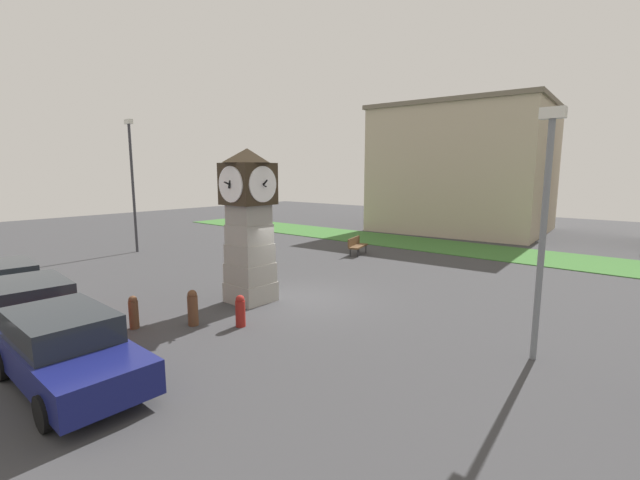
{
  "coord_description": "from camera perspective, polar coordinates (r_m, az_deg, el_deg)",
  "views": [
    {
      "loc": [
        9.32,
        -10.25,
        4.25
      ],
      "look_at": [
        -0.51,
        1.55,
        1.82
      ],
      "focal_mm": 24.0,
      "sensor_mm": 36.0,
      "label": 1
    }
  ],
  "objects": [
    {
      "name": "street_lamp_near_road",
      "position": [
        10.58,
        27.74,
        2.75
      ],
      "size": [
        0.5,
        0.24,
        5.61
      ],
      "color": "slate",
      "rests_on": "ground_plane"
    },
    {
      "name": "ground_plane",
      "position": [
        14.49,
        -2.38,
        -8.07
      ],
      "size": [
        71.14,
        71.14,
        0.0
      ],
      "primitive_type": "plane",
      "color": "#38383A"
    },
    {
      "name": "street_lamp_far_side",
      "position": [
        24.83,
        -23.74,
        7.64
      ],
      "size": [
        0.5,
        0.24,
        6.97
      ],
      "color": "#333338",
      "rests_on": "ground_plane"
    },
    {
      "name": "grass_verge_far",
      "position": [
        25.9,
        15.3,
        -0.72
      ],
      "size": [
        42.68,
        4.44,
        0.04
      ],
      "primitive_type": "cube",
      "color": "#386B2D",
      "rests_on": "ground_plane"
    },
    {
      "name": "car_by_building",
      "position": [
        10.2,
        -30.68,
        -12.36
      ],
      "size": [
        4.4,
        1.98,
        1.48
      ],
      "color": "navy",
      "rests_on": "ground_plane"
    },
    {
      "name": "clock_tower",
      "position": [
        14.07,
        -9.45,
        2.29
      ],
      "size": [
        1.77,
        1.8,
        5.01
      ],
      "color": "gray",
      "rests_on": "ground_plane"
    },
    {
      "name": "bollard_near_tower",
      "position": [
        12.23,
        -10.57,
        -9.24
      ],
      "size": [
        0.27,
        0.27,
        0.9
      ],
      "color": "maroon",
      "rests_on": "ground_plane"
    },
    {
      "name": "warehouse_blue_far",
      "position": [
        33.61,
        18.67,
        8.91
      ],
      "size": [
        12.13,
        10.85,
        8.92
      ],
      "color": "#B7A88E",
      "rests_on": "ground_plane"
    },
    {
      "name": "bollard_mid_row",
      "position": [
        12.61,
        -16.61,
        -8.61
      ],
      "size": [
        0.29,
        0.29,
        1.02
      ],
      "color": "brown",
      "rests_on": "ground_plane"
    },
    {
      "name": "bollard_far_row",
      "position": [
        12.93,
        -23.6,
        -8.78
      ],
      "size": [
        0.26,
        0.26,
        0.93
      ],
      "color": "brown",
      "rests_on": "ground_plane"
    },
    {
      "name": "bench",
      "position": [
        22.35,
        4.92,
        -0.63
      ],
      "size": [
        0.92,
        1.68,
        0.9
      ],
      "color": "brown",
      "rests_on": "ground_plane"
    },
    {
      "name": "car_navy_sedan",
      "position": [
        16.16,
        -36.85,
        -5.25
      ],
      "size": [
        4.34,
        2.48,
        1.53
      ],
      "color": "silver",
      "rests_on": "ground_plane"
    },
    {
      "name": "car_near_tower",
      "position": [
        13.37,
        -34.15,
        -7.73
      ],
      "size": [
        4.4,
        2.33,
        1.48
      ],
      "color": "#A51111",
      "rests_on": "ground_plane"
    }
  ]
}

